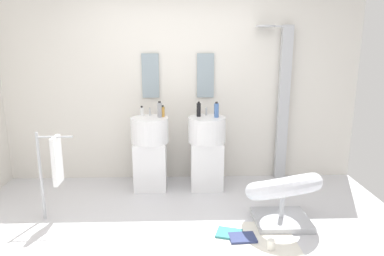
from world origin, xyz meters
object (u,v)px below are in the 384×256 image
at_px(magazine_navy, 242,238).
at_px(pedestal_sink_left, 150,151).
at_px(pedestal_sink_right, 207,150).
at_px(towel_rack, 54,162).
at_px(coffee_mug, 271,244).
at_px(shower_column, 282,101).
at_px(soap_bottle_grey, 160,110).
at_px(magazine_teal, 229,233).
at_px(soap_bottle_amber, 163,112).
at_px(soap_bottle_white, 142,111).
at_px(soap_bottle_black, 199,110).
at_px(soap_bottle_blue, 216,110).
at_px(lounge_chair, 283,191).

bearing_deg(magazine_navy, pedestal_sink_left, 123.00).
bearing_deg(pedestal_sink_right, pedestal_sink_left, 180.00).
bearing_deg(towel_rack, coffee_mug, -17.37).
xyz_separation_m(shower_column, soap_bottle_grey, (-1.61, -0.27, -0.06)).
bearing_deg(coffee_mug, magazine_teal, 143.22).
distance_m(shower_column, magazine_navy, 2.06).
bearing_deg(soap_bottle_amber, towel_rack, -141.36).
relative_size(pedestal_sink_right, soap_bottle_grey, 5.13).
bearing_deg(soap_bottle_white, magazine_navy, -53.09).
distance_m(pedestal_sink_left, soap_bottle_black, 0.80).
relative_size(soap_bottle_grey, soap_bottle_white, 1.62).
distance_m(magazine_navy, soap_bottle_blue, 1.63).
height_order(magazine_navy, soap_bottle_amber, soap_bottle_amber).
xyz_separation_m(coffee_mug, soap_bottle_white, (-1.30, 1.60, 0.93)).
distance_m(towel_rack, magazine_teal, 1.91).
distance_m(lounge_chair, coffee_mug, 0.62).
bearing_deg(magazine_teal, magazine_navy, -17.39).
bearing_deg(soap_bottle_black, soap_bottle_white, 173.78).
xyz_separation_m(pedestal_sink_left, lounge_chair, (1.43, -0.97, -0.15)).
height_order(coffee_mug, soap_bottle_white, soap_bottle_white).
relative_size(soap_bottle_black, soap_bottle_blue, 0.97).
height_order(pedestal_sink_left, coffee_mug, pedestal_sink_left).
bearing_deg(soap_bottle_grey, shower_column, 9.48).
bearing_deg(coffee_mug, soap_bottle_black, 110.81).
bearing_deg(coffee_mug, soap_bottle_amber, 124.17).
height_order(pedestal_sink_right, towel_rack, pedestal_sink_right).
bearing_deg(pedestal_sink_right, shower_column, 16.31).
bearing_deg(pedestal_sink_left, pedestal_sink_right, 0.00).
distance_m(pedestal_sink_left, pedestal_sink_right, 0.72).
relative_size(lounge_chair, soap_bottle_white, 8.19).
distance_m(soap_bottle_amber, soap_bottle_white, 0.28).
height_order(towel_rack, coffee_mug, towel_rack).
xyz_separation_m(magazine_teal, soap_bottle_white, (-0.96, 1.35, 0.96)).
xyz_separation_m(magazine_teal, soap_bottle_blue, (-0.02, 1.21, 0.99)).
bearing_deg(magazine_navy, pedestal_sink_right, 97.13).
bearing_deg(towel_rack, magazine_navy, -14.39).
distance_m(shower_column, magazine_teal, 2.05).
height_order(pedestal_sink_right, soap_bottle_black, soap_bottle_black).
relative_size(lounge_chair, soap_bottle_black, 5.40).
xyz_separation_m(pedestal_sink_left, coffee_mug, (1.20, -1.47, -0.44)).
bearing_deg(pedestal_sink_left, soap_bottle_white, 127.12).
bearing_deg(soap_bottle_amber, soap_bottle_white, 162.31).
bearing_deg(towel_rack, pedestal_sink_right, 26.42).
bearing_deg(soap_bottle_white, soap_bottle_black, -6.22).
relative_size(pedestal_sink_left, shower_column, 0.50).
bearing_deg(soap_bottle_white, soap_bottle_blue, -8.49).
relative_size(pedestal_sink_right, soap_bottle_blue, 5.28).
xyz_separation_m(pedestal_sink_left, shower_column, (1.74, 0.30, 0.58)).
distance_m(pedestal_sink_right, towel_rack, 1.82).
xyz_separation_m(magazine_navy, soap_bottle_blue, (-0.14, 1.29, 0.99)).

